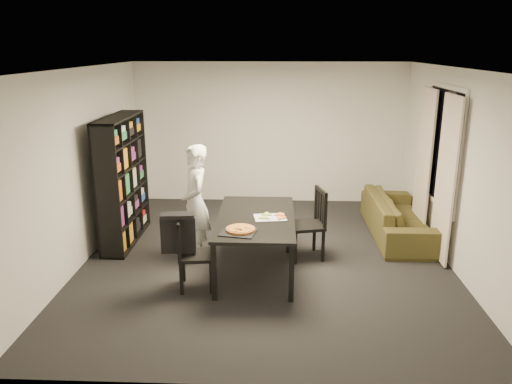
{
  "coord_description": "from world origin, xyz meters",
  "views": [
    {
      "loc": [
        0.13,
        -6.47,
        2.87
      ],
      "look_at": [
        -0.13,
        -0.28,
        1.05
      ],
      "focal_mm": 35.0,
      "sensor_mm": 36.0,
      "label": 1
    }
  ],
  "objects_px": {
    "dining_table": "(256,221)",
    "chair_right": "(312,219)",
    "chair_left": "(189,249)",
    "baking_tray": "(238,233)",
    "bookshelf": "(123,180)",
    "pepperoni_pizza": "(241,229)",
    "person": "(195,203)",
    "sofa": "(398,216)"
  },
  "relations": [
    {
      "from": "dining_table",
      "to": "person",
      "type": "bearing_deg",
      "value": 157.19
    },
    {
      "from": "dining_table",
      "to": "bookshelf",
      "type": "bearing_deg",
      "value": 154.27
    },
    {
      "from": "pepperoni_pizza",
      "to": "dining_table",
      "type": "bearing_deg",
      "value": 73.46
    },
    {
      "from": "person",
      "to": "baking_tray",
      "type": "relative_size",
      "value": 4.03
    },
    {
      "from": "bookshelf",
      "to": "chair_left",
      "type": "distance_m",
      "value": 2.01
    },
    {
      "from": "chair_left",
      "to": "sofa",
      "type": "relative_size",
      "value": 0.43
    },
    {
      "from": "person",
      "to": "baking_tray",
      "type": "xyz_separation_m",
      "value": [
        0.66,
        -0.95,
        -0.05
      ]
    },
    {
      "from": "dining_table",
      "to": "chair_left",
      "type": "xyz_separation_m",
      "value": [
        -0.78,
        -0.55,
        -0.17
      ]
    },
    {
      "from": "baking_tray",
      "to": "pepperoni_pizza",
      "type": "distance_m",
      "value": 0.07
    },
    {
      "from": "dining_table",
      "to": "baking_tray",
      "type": "xyz_separation_m",
      "value": [
        -0.18,
        -0.59,
        0.07
      ]
    },
    {
      "from": "chair_left",
      "to": "sofa",
      "type": "bearing_deg",
      "value": -63.61
    },
    {
      "from": "sofa",
      "to": "chair_left",
      "type": "bearing_deg",
      "value": 122.83
    },
    {
      "from": "chair_left",
      "to": "chair_right",
      "type": "bearing_deg",
      "value": -63.22
    },
    {
      "from": "chair_right",
      "to": "pepperoni_pizza",
      "type": "relative_size",
      "value": 2.83
    },
    {
      "from": "baking_tray",
      "to": "chair_right",
      "type": "bearing_deg",
      "value": 48.13
    },
    {
      "from": "baking_tray",
      "to": "sofa",
      "type": "xyz_separation_m",
      "value": [
        2.36,
        1.96,
        -0.45
      ]
    },
    {
      "from": "person",
      "to": "pepperoni_pizza",
      "type": "bearing_deg",
      "value": 18.15
    },
    {
      "from": "chair_left",
      "to": "dining_table",
      "type": "bearing_deg",
      "value": -61.42
    },
    {
      "from": "chair_left",
      "to": "person",
      "type": "distance_m",
      "value": 0.95
    },
    {
      "from": "dining_table",
      "to": "chair_left",
      "type": "bearing_deg",
      "value": -144.99
    },
    {
      "from": "dining_table",
      "to": "baking_tray",
      "type": "distance_m",
      "value": 0.63
    },
    {
      "from": "person",
      "to": "dining_table",
      "type": "bearing_deg",
      "value": 47.74
    },
    {
      "from": "dining_table",
      "to": "chair_right",
      "type": "relative_size",
      "value": 1.81
    },
    {
      "from": "dining_table",
      "to": "pepperoni_pizza",
      "type": "height_order",
      "value": "pepperoni_pizza"
    },
    {
      "from": "chair_left",
      "to": "sofa",
      "type": "height_order",
      "value": "chair_left"
    },
    {
      "from": "pepperoni_pizza",
      "to": "bookshelf",
      "type": "bearing_deg",
      "value": 141.07
    },
    {
      "from": "dining_table",
      "to": "chair_right",
      "type": "bearing_deg",
      "value": 31.3
    },
    {
      "from": "baking_tray",
      "to": "pepperoni_pizza",
      "type": "bearing_deg",
      "value": 68.1
    },
    {
      "from": "dining_table",
      "to": "chair_left",
      "type": "height_order",
      "value": "chair_left"
    },
    {
      "from": "bookshelf",
      "to": "chair_right",
      "type": "height_order",
      "value": "bookshelf"
    },
    {
      "from": "chair_right",
      "to": "baking_tray",
      "type": "height_order",
      "value": "chair_right"
    },
    {
      "from": "dining_table",
      "to": "pepperoni_pizza",
      "type": "xyz_separation_m",
      "value": [
        -0.16,
        -0.53,
        0.09
      ]
    },
    {
      "from": "dining_table",
      "to": "chair_right",
      "type": "height_order",
      "value": "chair_right"
    },
    {
      "from": "bookshelf",
      "to": "person",
      "type": "xyz_separation_m",
      "value": [
        1.18,
        -0.62,
        -0.14
      ]
    },
    {
      "from": "baking_tray",
      "to": "bookshelf",
      "type": "bearing_deg",
      "value": 139.54
    },
    {
      "from": "pepperoni_pizza",
      "to": "chair_right",
      "type": "bearing_deg",
      "value": 47.16
    },
    {
      "from": "chair_right",
      "to": "pepperoni_pizza",
      "type": "height_order",
      "value": "chair_right"
    },
    {
      "from": "dining_table",
      "to": "pepperoni_pizza",
      "type": "relative_size",
      "value": 5.12
    },
    {
      "from": "bookshelf",
      "to": "person",
      "type": "relative_size",
      "value": 1.18
    },
    {
      "from": "baking_tray",
      "to": "sofa",
      "type": "distance_m",
      "value": 3.1
    },
    {
      "from": "pepperoni_pizza",
      "to": "sofa",
      "type": "xyz_separation_m",
      "value": [
        2.34,
        1.89,
        -0.47
      ]
    },
    {
      "from": "dining_table",
      "to": "sofa",
      "type": "height_order",
      "value": "dining_table"
    }
  ]
}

